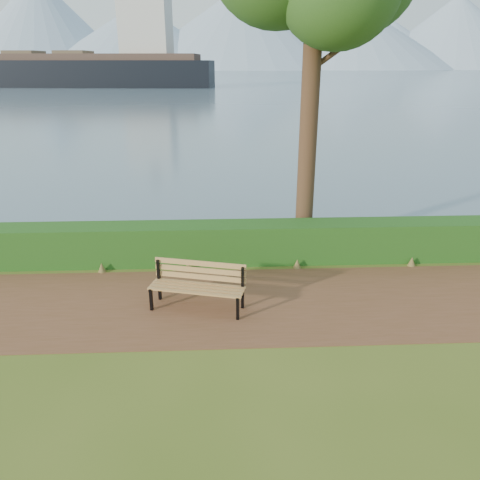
{
  "coord_description": "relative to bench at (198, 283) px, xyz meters",
  "views": [
    {
      "loc": [
        -0.32,
        -8.51,
        4.79
      ],
      "look_at": [
        0.14,
        1.2,
        1.1
      ],
      "focal_mm": 35.0,
      "sensor_mm": 36.0,
      "label": 1
    }
  ],
  "objects": [
    {
      "name": "ground",
      "position": [
        0.78,
        -0.19,
        -0.56
      ],
      "size": [
        140.0,
        140.0,
        0.0
      ],
      "primitive_type": "plane",
      "color": "#445B1A",
      "rests_on": "ground"
    },
    {
      "name": "path",
      "position": [
        0.78,
        0.11,
        -0.56
      ],
      "size": [
        40.0,
        3.4,
        0.01
      ],
      "primitive_type": "cube",
      "color": "brown",
      "rests_on": "ground"
    },
    {
      "name": "hedge",
      "position": [
        0.78,
        2.41,
        -0.06
      ],
      "size": [
        32.0,
        0.85,
        1.0
      ],
      "primitive_type": "cube",
      "color": "#194413",
      "rests_on": "ground"
    },
    {
      "name": "water",
      "position": [
        0.78,
        259.81,
        -0.56
      ],
      "size": [
        700.0,
        510.0,
        0.0
      ],
      "primitive_type": "cube",
      "color": "#3F5465",
      "rests_on": "ground"
    },
    {
      "name": "mountains",
      "position": [
        -8.4,
        405.86,
        27.13
      ],
      "size": [
        585.0,
        190.0,
        70.0
      ],
      "color": "#869BB2",
      "rests_on": "ground"
    },
    {
      "name": "bench",
      "position": [
        0.0,
        0.0,
        0.0
      ],
      "size": [
        2.02,
        1.04,
        0.98
      ],
      "rotation": [
        0.0,
        0.0,
        -0.26
      ],
      "color": "black",
      "rests_on": "ground"
    },
    {
      "name": "cargo_ship",
      "position": [
        -34.56,
        98.13,
        2.78
      ],
      "size": [
        74.55,
        18.52,
        22.4
      ],
      "rotation": [
        0.0,
        0.0,
        -0.09
      ],
      "color": "black",
      "rests_on": "ground"
    }
  ]
}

